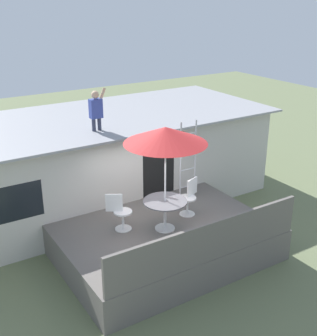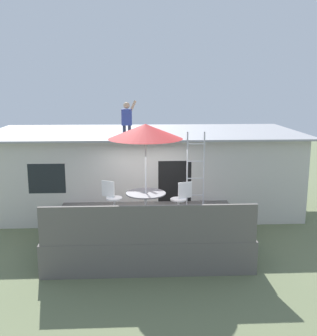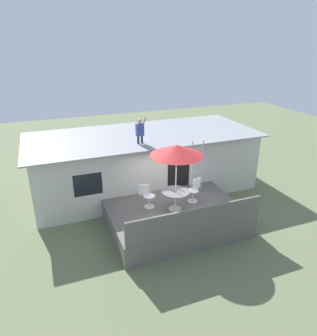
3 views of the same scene
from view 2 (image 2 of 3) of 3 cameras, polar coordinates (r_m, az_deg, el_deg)
ground_plane at (r=11.46m, az=-1.53°, el=-10.72°), size 40.00×40.00×0.00m
house at (r=14.50m, az=-1.89°, el=-0.25°), size 10.50×4.50×2.71m
deck at (r=11.31m, az=-1.54°, el=-8.85°), size 4.98×3.63×0.80m
deck_railing at (r=9.36m, az=-1.32°, el=-7.79°), size 4.88×0.08×0.90m
patio_table at (r=10.88m, az=-1.75°, el=-4.23°), size 1.04×1.04×0.74m
patio_umbrella at (r=10.53m, az=-1.81°, el=5.02°), size 1.90×1.90×2.54m
step_ladder at (r=11.95m, az=5.09°, el=-0.26°), size 0.52×0.04×2.20m
person_figure at (r=12.99m, az=-4.34°, el=7.05°), size 0.47×0.20×1.11m
patio_chair_left at (r=11.47m, az=-6.38°, el=-4.12°), size 0.57×0.44×0.92m
patio_chair_right at (r=11.30m, az=3.07°, el=-4.30°), size 0.60×0.44×0.92m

